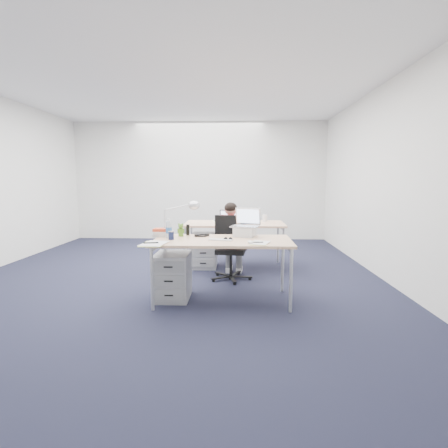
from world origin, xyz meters
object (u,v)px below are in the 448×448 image
(office_chair, at_px, (231,261))
(cordless_phone, at_px, (188,230))
(drawer_pedestal_far, at_px, (205,250))
(desk_lamp, at_px, (176,218))
(water_bottle, at_px, (169,228))
(book_stack, at_px, (162,232))
(computer_mouse, at_px, (250,242))
(headphones, at_px, (202,235))
(far_cup, at_px, (265,218))
(seated_person, at_px, (232,240))
(desk_far, at_px, (235,226))
(bear_figurine, at_px, (181,230))
(drawer_pedestal_near, at_px, (173,276))
(dark_laptop, at_px, (229,217))
(silver_laptop, at_px, (245,223))
(can_koozie, at_px, (171,235))
(desk_near, at_px, (222,244))
(wireless_keyboard, at_px, (221,240))

(office_chair, height_order, cordless_phone, office_chair)
(drawer_pedestal_far, bearing_deg, office_chair, -59.50)
(desk_lamp, bearing_deg, water_bottle, -128.79)
(book_stack, bearing_deg, computer_mouse, -23.56)
(computer_mouse, relative_size, cordless_phone, 0.71)
(desk_lamp, bearing_deg, headphones, 18.16)
(office_chair, relative_size, far_cup, 8.32)
(seated_person, relative_size, water_bottle, 4.71)
(desk_far, distance_m, bear_figurine, 1.54)
(office_chair, height_order, drawer_pedestal_near, office_chair)
(seated_person, relative_size, computer_mouse, 11.31)
(water_bottle, bearing_deg, headphones, 17.47)
(book_stack, height_order, dark_laptop, dark_laptop)
(silver_laptop, xyz_separation_m, computer_mouse, (0.05, -0.50, -0.15))
(silver_laptop, bearing_deg, cordless_phone, -165.85)
(seated_person, height_order, can_koozie, seated_person)
(can_koozie, height_order, bear_figurine, bear_figurine)
(desk_far, distance_m, drawer_pedestal_far, 0.64)
(headphones, bearing_deg, seated_person, 42.84)
(seated_person, height_order, headphones, seated_person)
(drawer_pedestal_near, height_order, computer_mouse, computer_mouse)
(headphones, xyz_separation_m, cordless_phone, (-0.18, 0.07, 0.05))
(silver_laptop, bearing_deg, seated_person, 121.31)
(office_chair, relative_size, dark_laptop, 2.87)
(desk_near, xyz_separation_m, seated_person, (0.10, 1.02, -0.13))
(wireless_keyboard, bearing_deg, can_koozie, -167.34)
(silver_laptop, relative_size, far_cup, 2.97)
(drawer_pedestal_far, bearing_deg, cordless_phone, -93.71)
(silver_laptop, relative_size, water_bottle, 1.45)
(office_chair, relative_size, can_koozie, 9.06)
(seated_person, xyz_separation_m, drawer_pedestal_near, (-0.70, -0.97, -0.28))
(desk_near, bearing_deg, desk_far, 85.40)
(desk_far, distance_m, silver_laptop, 1.39)
(computer_mouse, bearing_deg, desk_far, 82.28)
(far_cup, bearing_deg, wireless_keyboard, -109.22)
(headphones, height_order, cordless_phone, cordless_phone)
(water_bottle, height_order, far_cup, water_bottle)
(book_stack, relative_size, cordless_phone, 1.59)
(bear_figurine, height_order, desk_lamp, desk_lamp)
(bear_figurine, height_order, far_cup, bear_figurine)
(drawer_pedestal_near, xyz_separation_m, wireless_keyboard, (0.58, -0.10, 0.46))
(desk_near, height_order, cordless_phone, cordless_phone)
(silver_laptop, xyz_separation_m, headphones, (-0.53, -0.02, -0.15))
(seated_person, distance_m, computer_mouse, 1.31)
(headphones, height_order, bear_figurine, bear_figurine)
(can_koozie, height_order, desk_lamp, desk_lamp)
(wireless_keyboard, xyz_separation_m, can_koozie, (-0.58, 0.02, 0.05))
(office_chair, height_order, book_stack, office_chair)
(desk_near, xyz_separation_m, headphones, (-0.26, 0.24, 0.06))
(water_bottle, xyz_separation_m, desk_lamp, (0.08, 0.07, 0.11))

